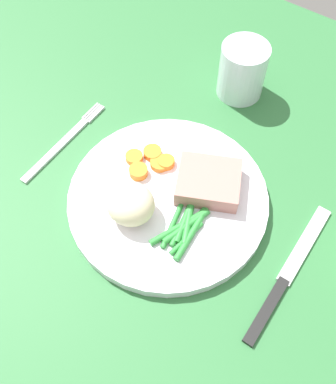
% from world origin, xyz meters
% --- Properties ---
extents(dining_table, '(1.20, 0.90, 0.02)m').
position_xyz_m(dining_table, '(0.00, 0.00, 0.01)').
color(dining_table, '#2D6B38').
rests_on(dining_table, ground).
extents(dinner_plate, '(0.26, 0.26, 0.02)m').
position_xyz_m(dinner_plate, '(0.03, -0.02, 0.03)').
color(dinner_plate, white).
rests_on(dinner_plate, dining_table).
extents(meat_portion, '(0.10, 0.10, 0.02)m').
position_xyz_m(meat_portion, '(0.07, 0.02, 0.05)').
color(meat_portion, '#B2756B').
rests_on(meat_portion, dinner_plate).
extents(mashed_potatoes, '(0.06, 0.06, 0.05)m').
position_xyz_m(mashed_potatoes, '(0.01, -0.06, 0.06)').
color(mashed_potatoes, beige).
rests_on(mashed_potatoes, dinner_plate).
extents(carrot_slices, '(0.07, 0.06, 0.01)m').
position_xyz_m(carrot_slices, '(-0.01, 0.01, 0.04)').
color(carrot_slices, orange).
rests_on(carrot_slices, dinner_plate).
extents(green_beans, '(0.04, 0.10, 0.01)m').
position_xyz_m(green_beans, '(0.07, -0.04, 0.04)').
color(green_beans, '#2D8C38').
rests_on(green_beans, dinner_plate).
extents(fork, '(0.01, 0.17, 0.00)m').
position_xyz_m(fork, '(-0.15, -0.02, 0.02)').
color(fork, silver).
rests_on(fork, dining_table).
extents(knife, '(0.02, 0.20, 0.01)m').
position_xyz_m(knife, '(0.20, -0.02, 0.02)').
color(knife, black).
rests_on(knife, dining_table).
extents(water_glass, '(0.07, 0.07, 0.08)m').
position_xyz_m(water_glass, '(0.01, 0.21, 0.06)').
color(water_glass, silver).
rests_on(water_glass, dining_table).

